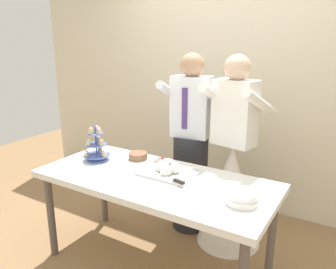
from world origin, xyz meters
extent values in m
plane|color=olive|center=(0.00, 0.00, 0.00)|extent=(8.00, 8.00, 0.00)
cube|color=beige|center=(0.00, 1.42, 1.45)|extent=(5.20, 0.10, 2.90)
cube|color=white|center=(0.00, 0.00, 0.75)|extent=(1.80, 0.80, 0.05)
cylinder|color=#564C47|center=(-0.82, -0.32, 0.36)|extent=(0.06, 0.06, 0.72)
cylinder|color=#564C47|center=(-0.82, 0.32, 0.36)|extent=(0.06, 0.06, 0.72)
cylinder|color=#564C47|center=(0.82, 0.32, 0.36)|extent=(0.06, 0.06, 0.72)
cylinder|color=#4C66B2|center=(-0.62, 0.05, 0.78)|extent=(0.17, 0.17, 0.01)
cylinder|color=#4C66B2|center=(-0.62, 0.05, 0.93)|extent=(0.01, 0.01, 0.31)
cylinder|color=#4C66B2|center=(-0.62, 0.05, 0.82)|extent=(0.23, 0.23, 0.01)
cylinder|color=#D1B784|center=(-0.53, 0.05, 0.84)|extent=(0.04, 0.04, 0.03)
sphere|color=#EAB7C6|center=(-0.53, 0.05, 0.86)|extent=(0.04, 0.04, 0.04)
cylinder|color=#D1B784|center=(-0.66, 0.13, 0.84)|extent=(0.04, 0.04, 0.03)
sphere|color=beige|center=(-0.66, 0.13, 0.86)|extent=(0.04, 0.04, 0.04)
cylinder|color=#D1B784|center=(-0.67, -0.02, 0.84)|extent=(0.04, 0.04, 0.03)
sphere|color=white|center=(-0.67, -0.02, 0.86)|extent=(0.04, 0.04, 0.04)
cylinder|color=#4C66B2|center=(-0.62, 0.05, 0.92)|extent=(0.18, 0.18, 0.01)
cylinder|color=#D1B784|center=(-0.56, 0.05, 0.93)|extent=(0.04, 0.04, 0.03)
sphere|color=#D6B27A|center=(-0.56, 0.05, 0.96)|extent=(0.04, 0.04, 0.04)
cylinder|color=#D1B784|center=(-0.65, 0.10, 0.93)|extent=(0.04, 0.04, 0.03)
sphere|color=#EAB7C6|center=(-0.65, 0.10, 0.96)|extent=(0.04, 0.04, 0.04)
cylinder|color=#D1B784|center=(-0.65, -0.01, 0.93)|extent=(0.04, 0.04, 0.03)
sphere|color=beige|center=(-0.65, -0.01, 0.96)|extent=(0.04, 0.04, 0.04)
cylinder|color=#4C66B2|center=(-0.62, 0.05, 1.01)|extent=(0.13, 0.13, 0.01)
cylinder|color=#D1B784|center=(-0.58, 0.05, 1.03)|extent=(0.04, 0.04, 0.03)
sphere|color=#EAB7C6|center=(-0.58, 0.05, 1.05)|extent=(0.04, 0.04, 0.04)
cylinder|color=#D1B784|center=(-0.64, 0.08, 1.03)|extent=(0.04, 0.04, 0.03)
sphere|color=#EAB7C6|center=(-0.64, 0.08, 1.05)|extent=(0.04, 0.04, 0.04)
cylinder|color=#D1B784|center=(-0.64, 0.02, 1.03)|extent=(0.04, 0.04, 0.03)
sphere|color=#D6B27A|center=(-0.64, 0.02, 1.05)|extent=(0.04, 0.04, 0.04)
cube|color=silver|center=(0.06, 0.11, 0.79)|extent=(0.42, 0.31, 0.02)
sphere|color=white|center=(0.11, 0.11, 0.83)|extent=(0.10, 0.10, 0.10)
sphere|color=white|center=(0.07, 0.15, 0.83)|extent=(0.08, 0.08, 0.08)
sphere|color=white|center=(0.00, 0.15, 0.82)|extent=(0.07, 0.07, 0.07)
sphere|color=white|center=(0.00, 0.07, 0.82)|extent=(0.07, 0.07, 0.07)
sphere|color=white|center=(0.08, 0.04, 0.83)|extent=(0.09, 0.09, 0.09)
sphere|color=white|center=(0.06, 0.11, 0.84)|extent=(0.11, 0.11, 0.11)
sphere|color=#B21923|center=(0.04, 0.11, 0.88)|extent=(0.02, 0.02, 0.02)
sphere|color=#DB474C|center=(0.05, 0.11, 0.89)|extent=(0.02, 0.02, 0.02)
sphere|color=#2D1938|center=(0.06, 0.09, 0.88)|extent=(0.02, 0.02, 0.02)
sphere|color=#B21923|center=(0.01, 0.11, 0.89)|extent=(0.02, 0.02, 0.02)
sphere|color=#DB474C|center=(0.09, 0.08, 0.88)|extent=(0.02, 0.02, 0.02)
sphere|color=#DB474C|center=(0.05, 0.11, 0.87)|extent=(0.02, 0.02, 0.02)
sphere|color=#2D1938|center=(0.05, 0.10, 0.88)|extent=(0.02, 0.02, 0.02)
cube|color=silver|center=(0.09, -0.01, 0.80)|extent=(0.23, 0.07, 0.00)
cube|color=black|center=(0.23, -0.04, 0.81)|extent=(0.09, 0.04, 0.02)
cylinder|color=white|center=(0.70, -0.06, 0.78)|extent=(0.20, 0.20, 0.01)
cylinder|color=white|center=(0.70, -0.05, 0.79)|extent=(0.20, 0.20, 0.01)
cylinder|color=white|center=(0.70, -0.05, 0.80)|extent=(0.20, 0.20, 0.01)
cylinder|color=white|center=(0.69, -0.06, 0.81)|extent=(0.20, 0.20, 0.01)
cylinder|color=white|center=(0.69, -0.05, 0.82)|extent=(0.20, 0.20, 0.01)
cylinder|color=white|center=(0.69, -0.05, 0.84)|extent=(0.20, 0.20, 0.01)
cylinder|color=white|center=(0.70, -0.05, 0.85)|extent=(0.20, 0.20, 0.01)
cylinder|color=white|center=(-0.32, 0.23, 0.78)|extent=(0.24, 0.24, 0.01)
cylinder|color=brown|center=(-0.32, 0.23, 0.81)|extent=(0.16, 0.16, 0.06)
cylinder|color=#232328|center=(-0.05, 0.67, 0.46)|extent=(0.32, 0.32, 0.92)
cube|color=white|center=(-0.05, 0.67, 1.19)|extent=(0.36, 0.24, 0.54)
sphere|color=tan|center=(-0.05, 0.67, 1.55)|extent=(0.21, 0.21, 0.21)
cylinder|color=white|center=(-0.25, 0.65, 1.30)|extent=(0.13, 0.49, 0.28)
cylinder|color=white|center=(0.13, 0.70, 1.30)|extent=(0.13, 0.49, 0.28)
cube|color=#4C3372|center=(-0.06, 0.57, 1.19)|extent=(0.05, 0.02, 0.36)
cone|color=white|center=(0.37, 0.64, 0.46)|extent=(0.56, 0.56, 0.92)
cube|color=white|center=(0.37, 0.64, 1.19)|extent=(0.37, 0.26, 0.54)
sphere|color=beige|center=(0.37, 0.64, 1.55)|extent=(0.21, 0.21, 0.21)
cylinder|color=white|center=(0.21, 0.67, 1.30)|extent=(0.17, 0.49, 0.28)
cylinder|color=white|center=(0.58, 0.60, 1.30)|extent=(0.17, 0.49, 0.28)
camera|label=1|loc=(1.30, -1.93, 1.78)|focal=35.84mm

